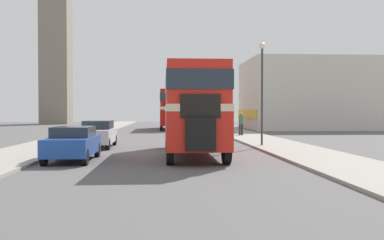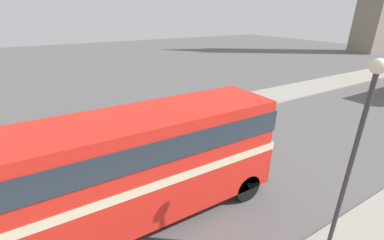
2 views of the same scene
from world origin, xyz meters
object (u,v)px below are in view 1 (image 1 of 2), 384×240
at_px(car_parked_near, 73,143).
at_px(car_parked_mid, 98,134).
at_px(street_lamp, 262,78).
at_px(pedestrian_walking, 241,122).
at_px(church_tower, 56,12).
at_px(bus_distant, 171,106).
at_px(double_decker_bus, 192,104).

bearing_deg(car_parked_near, car_parked_mid, 89.56).
height_order(car_parked_near, street_lamp, street_lamp).
distance_m(pedestrian_walking, church_tower, 46.23).
bearing_deg(church_tower, car_parked_mid, -73.52).
height_order(car_parked_mid, church_tower, church_tower).
bearing_deg(street_lamp, bus_distant, 101.01).
bearing_deg(pedestrian_walking, car_parked_near, -121.77).
height_order(double_decker_bus, car_parked_mid, double_decker_bus).
bearing_deg(double_decker_bus, car_parked_mid, 138.39).
bearing_deg(pedestrian_walking, bus_distant, 110.77).
relative_size(car_parked_mid, church_tower, 0.12).
bearing_deg(double_decker_bus, bus_distant, 90.95).
bearing_deg(church_tower, double_decker_bus, -69.69).
relative_size(car_parked_near, car_parked_mid, 0.95).
relative_size(bus_distant, street_lamp, 1.79).
relative_size(double_decker_bus, bus_distant, 0.89).
relative_size(bus_distant, pedestrian_walking, 5.79).
relative_size(double_decker_bus, street_lamp, 1.59).
relative_size(bus_distant, car_parked_near, 2.67).
bearing_deg(bus_distant, car_parked_mid, -100.85).
bearing_deg(street_lamp, pedestrian_walking, 86.30).
xyz_separation_m(bus_distant, car_parked_mid, (-4.59, -23.94, -1.81)).
height_order(bus_distant, pedestrian_walking, bus_distant).
xyz_separation_m(car_parked_mid, pedestrian_walking, (10.00, 9.68, 0.36)).
bearing_deg(church_tower, bus_distant, -50.23).
xyz_separation_m(bus_distant, pedestrian_walking, (5.41, -14.26, -1.45)).
bearing_deg(pedestrian_walking, church_tower, 123.14).
bearing_deg(church_tower, street_lamp, -63.67).
bearing_deg(car_parked_mid, bus_distant, 79.15).
bearing_deg(car_parked_mid, street_lamp, -3.01).
bearing_deg(church_tower, pedestrian_walking, -56.86).
bearing_deg(pedestrian_walking, street_lamp, -93.70).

